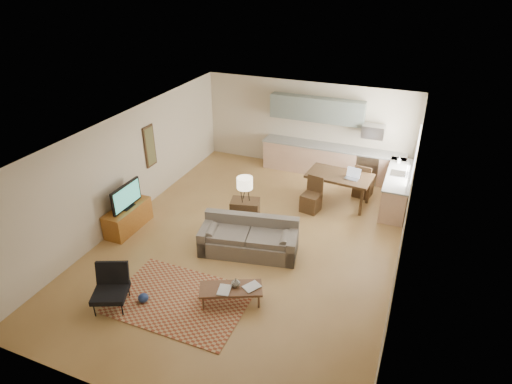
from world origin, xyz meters
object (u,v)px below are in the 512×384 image
at_px(console_table, 245,215).
at_px(dining_table, 338,189).
at_px(coffee_table, 231,295).
at_px(armchair, 110,290).
at_px(sofa, 249,237).
at_px(tv_credenza, 128,218).

bearing_deg(console_table, dining_table, 35.66).
distance_m(coffee_table, armchair, 2.26).
distance_m(sofa, console_table, 0.97).
bearing_deg(dining_table, coffee_table, -97.58).
distance_m(tv_credenza, dining_table, 5.46).
height_order(sofa, dining_table, dining_table).
xyz_separation_m(coffee_table, armchair, (-2.04, -0.94, 0.23)).
xyz_separation_m(tv_credenza, dining_table, (4.45, 3.15, 0.12)).
distance_m(sofa, coffee_table, 1.67).
relative_size(sofa, console_table, 2.87).
relative_size(coffee_table, console_table, 1.52).
height_order(coffee_table, tv_credenza, tv_credenza).
bearing_deg(dining_table, sofa, -109.50).
relative_size(armchair, console_table, 1.04).
distance_m(coffee_table, console_table, 2.61).
xyz_separation_m(sofa, tv_credenza, (-3.09, -0.21, -0.09)).
relative_size(coffee_table, tv_credenza, 0.91).
bearing_deg(console_table, coffee_table, -86.24).
height_order(console_table, dining_table, dining_table).
height_order(tv_credenza, dining_table, dining_table).
height_order(armchair, console_table, armchair).
height_order(coffee_table, console_table, console_table).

